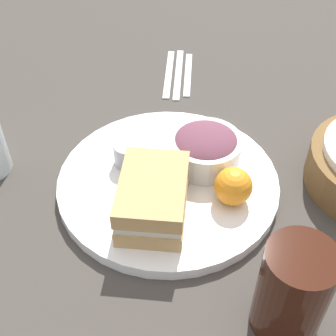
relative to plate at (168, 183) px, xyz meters
The scene contains 10 objects.
ground_plane 0.01m from the plate, ahead, with size 4.00×4.00×0.00m, color #3D3833.
plate is the anchor object (origin of this frame).
sandwich 0.08m from the plate, ahead, with size 0.13×0.09×0.06m.
salad_bowl 0.07m from the plate, 132.96° to the left, with size 0.10×0.10×0.05m.
dressing_cup 0.07m from the plate, 111.94° to the right, with size 0.04×0.04×0.04m, color #99999E.
orange_wedge 0.10m from the plate, 73.96° to the left, with size 0.05×0.05×0.05m, color orange.
drink_glass 0.25m from the plate, 40.82° to the left, with size 0.07×0.07×0.12m, color #38190F.
fork 0.29m from the plate, behind, with size 0.16×0.01×0.01m, color silver.
knife 0.29m from the plate, behind, with size 0.17×0.01×0.01m, color silver.
spoon 0.29m from the plate, behind, with size 0.15×0.01×0.01m, color silver.
Camera 1 is at (0.46, 0.07, 0.48)m, focal length 50.00 mm.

